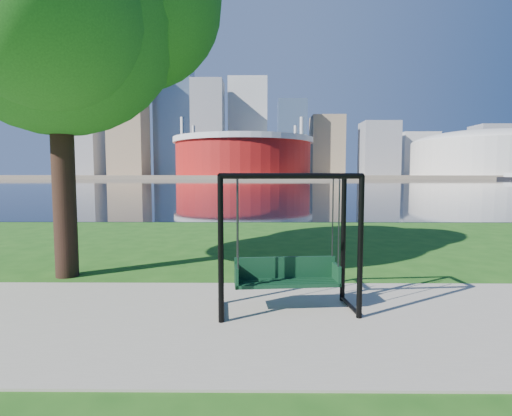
{
  "coord_description": "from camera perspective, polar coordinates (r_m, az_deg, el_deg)",
  "views": [
    {
      "loc": [
        -0.21,
        -6.36,
        2.2
      ],
      "look_at": [
        -0.27,
        0.0,
        1.67
      ],
      "focal_mm": 28.0,
      "sensor_mm": 36.0,
      "label": 1
    }
  ],
  "objects": [
    {
      "name": "ground",
      "position": [
        6.73,
        2.37,
        -14.3
      ],
      "size": [
        900.0,
        900.0,
        0.0
      ],
      "primitive_type": "plane",
      "color": "#1E5114",
      "rests_on": "ground"
    },
    {
      "name": "path",
      "position": [
        6.26,
        2.53,
        -15.67
      ],
      "size": [
        120.0,
        4.0,
        0.03
      ],
      "primitive_type": "cube",
      "color": "#9E937F",
      "rests_on": "ground"
    },
    {
      "name": "river",
      "position": [
        108.38,
        0.62,
        3.58
      ],
      "size": [
        900.0,
        180.0,
        0.02
      ],
      "primitive_type": "cube",
      "color": "black",
      "rests_on": "ground"
    },
    {
      "name": "far_bank",
      "position": [
        312.36,
        0.55,
        4.52
      ],
      "size": [
        900.0,
        228.0,
        2.0
      ],
      "primitive_type": "cube",
      "color": "#937F60",
      "rests_on": "ground"
    },
    {
      "name": "stadium",
      "position": [
        241.86,
        -1.83,
        7.59
      ],
      "size": [
        83.0,
        83.0,
        32.0
      ],
      "color": "maroon",
      "rests_on": "far_bank"
    },
    {
      "name": "arena",
      "position": [
        276.99,
        29.97,
        6.94
      ],
      "size": [
        84.0,
        84.0,
        26.56
      ],
      "color": "beige",
      "rests_on": "far_bank"
    },
    {
      "name": "skyline",
      "position": [
        327.52,
        -0.21,
        10.65
      ],
      "size": [
        392.0,
        66.0,
        96.5
      ],
      "color": "gray",
      "rests_on": "far_bank"
    },
    {
      "name": "swing",
      "position": [
        6.39,
        4.41,
        -5.38
      ],
      "size": [
        2.25,
        1.14,
        2.22
      ],
      "rotation": [
        0.0,
        0.0,
        0.09
      ],
      "color": "black",
      "rests_on": "ground"
    },
    {
      "name": "park_tree",
      "position": [
        10.19,
        -26.74,
        24.77
      ],
      "size": [
        6.69,
        6.04,
        8.3
      ],
      "color": "black",
      "rests_on": "ground"
    }
  ]
}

